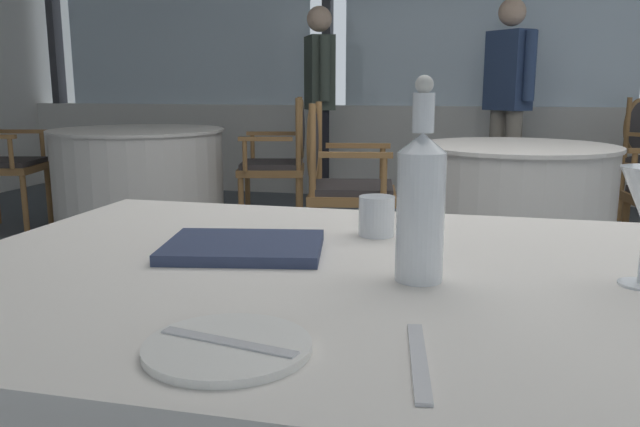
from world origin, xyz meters
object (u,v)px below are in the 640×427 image
dining_chair_0_1 (284,153)px  diner_person_0 (319,93)px  water_bottle (421,202)px  menu_book (244,247)px  dining_chair_2_0 (337,175)px  diner_person_1 (508,92)px  water_tumbler (377,216)px  side_plate (228,347)px

dining_chair_0_1 → diner_person_0: diner_person_0 is taller
water_bottle → menu_book: size_ratio=1.12×
menu_book → dining_chair_2_0: size_ratio=0.30×
water_bottle → diner_person_0: bearing=105.6°
diner_person_1 → dining_chair_0_1: bearing=172.2°
dining_chair_0_1 → dining_chair_2_0: 1.21m
water_tumbler → diner_person_0: 4.34m
diner_person_0 → water_tumbler: bearing=-100.6°
side_plate → diner_person_0: diner_person_0 is taller
water_tumbler → diner_person_1: diner_person_1 is taller
dining_chair_0_1 → side_plate: bearing=92.4°
water_bottle → diner_person_1: 4.49m
water_bottle → diner_person_0: diner_person_0 is taller
dining_chair_0_1 → dining_chair_2_0: size_ratio=1.01×
diner_person_0 → diner_person_1: diner_person_1 is taller
side_plate → water_bottle: (0.19, 0.33, 0.12)m
menu_book → dining_chair_0_1: (-0.92, 3.30, -0.18)m
diner_person_1 → side_plate: bearing=-138.5°
water_tumbler → menu_book: 0.29m
dining_chair_0_1 → diner_person_0: 1.15m
side_plate → water_bottle: water_bottle is taller
side_plate → dining_chair_0_1: (-1.06, 3.73, -0.18)m
side_plate → diner_person_0: (-1.06, 4.80, 0.23)m
water_tumbler → menu_book: size_ratio=0.29×
side_plate → diner_person_0: size_ratio=0.12×
menu_book → dining_chair_2_0: dining_chair_2_0 is taller
water_tumbler → diner_person_1: bearing=84.2°
dining_chair_2_0 → dining_chair_0_1: bearing=111.7°
water_tumbler → diner_person_0: (-1.14, 4.18, 0.20)m
water_tumbler → diner_person_1: 4.22m
dining_chair_0_1 → dining_chair_2_0: (0.62, -1.04, 0.01)m
side_plate → menu_book: menu_book is taller
water_bottle → water_tumbler: bearing=111.1°
water_bottle → dining_chair_0_1: size_ratio=0.34×
water_bottle → menu_book: 0.36m
dining_chair_0_1 → water_tumbler: bearing=96.6°
menu_book → dining_chair_2_0: bearing=87.2°
side_plate → water_tumbler: water_tumbler is taller
water_bottle → menu_book: water_bottle is taller
diner_person_1 → water_tumbler: bearing=-138.3°
side_plate → menu_book: (-0.14, 0.43, 0.01)m
water_tumbler → menu_book: bearing=-138.7°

